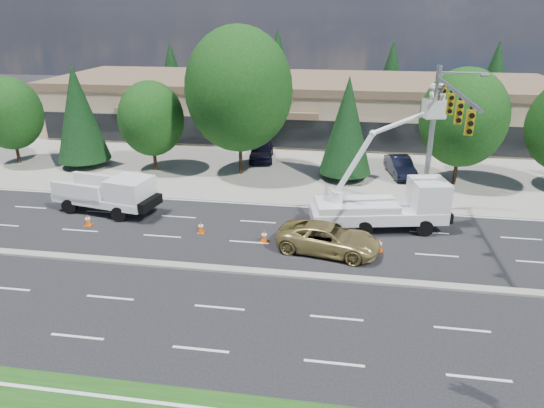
% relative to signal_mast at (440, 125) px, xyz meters
% --- Properties ---
extents(ground, '(140.00, 140.00, 0.00)m').
position_rel_signal_mast_xyz_m(ground, '(-10.03, -7.04, -6.06)').
color(ground, black).
rests_on(ground, ground).
extents(concrete_apron, '(140.00, 22.00, 0.01)m').
position_rel_signal_mast_xyz_m(concrete_apron, '(-10.03, 12.96, -6.05)').
color(concrete_apron, gray).
rests_on(concrete_apron, ground).
extents(road_median, '(120.00, 0.55, 0.12)m').
position_rel_signal_mast_xyz_m(road_median, '(-10.03, -7.04, -6.00)').
color(road_median, gray).
rests_on(road_median, ground).
extents(strip_mall, '(50.40, 15.40, 5.50)m').
position_rel_signal_mast_xyz_m(strip_mall, '(-10.03, 22.93, -3.23)').
color(strip_mall, tan).
rests_on(strip_mall, ground).
extents(tree_front_a, '(5.10, 5.10, 7.08)m').
position_rel_signal_mast_xyz_m(tree_front_a, '(-32.03, 7.96, -1.92)').
color(tree_front_a, '#332114').
rests_on(tree_front_a, ground).
extents(tree_front_b, '(4.14, 4.14, 8.16)m').
position_rel_signal_mast_xyz_m(tree_front_b, '(-26.03, 7.96, -1.68)').
color(tree_front_b, '#332114').
rests_on(tree_front_b, ground).
extents(tree_front_c, '(5.06, 5.06, 7.01)m').
position_rel_signal_mast_xyz_m(tree_front_c, '(-20.03, 7.96, -1.95)').
color(tree_front_c, '#332114').
rests_on(tree_front_c, ground).
extents(tree_front_d, '(7.96, 7.96, 11.05)m').
position_rel_signal_mast_xyz_m(tree_front_d, '(-13.03, 7.96, 0.41)').
color(tree_front_d, '#332114').
rests_on(tree_front_d, ground).
extents(tree_front_e, '(3.88, 3.88, 7.65)m').
position_rel_signal_mast_xyz_m(tree_front_e, '(-5.03, 7.96, -1.95)').
color(tree_front_e, '#332114').
rests_on(tree_front_e, ground).
extents(tree_front_f, '(6.04, 6.04, 8.38)m').
position_rel_signal_mast_xyz_m(tree_front_f, '(2.97, 7.96, -1.15)').
color(tree_front_f, '#332114').
rests_on(tree_front_f, ground).
extents(tree_back_a, '(4.20, 4.20, 8.28)m').
position_rel_signal_mast_xyz_m(tree_back_a, '(-28.03, 34.96, -1.62)').
color(tree_back_a, '#332114').
rests_on(tree_back_a, ground).
extents(tree_back_b, '(5.06, 5.06, 9.96)m').
position_rel_signal_mast_xyz_m(tree_back_b, '(-14.03, 34.96, -0.71)').
color(tree_back_b, '#332114').
rests_on(tree_back_b, ground).
extents(tree_back_c, '(4.41, 4.41, 8.68)m').
position_rel_signal_mast_xyz_m(tree_back_c, '(-0.03, 34.96, -1.40)').
color(tree_back_c, '#332114').
rests_on(tree_back_c, ground).
extents(tree_back_d, '(4.45, 4.45, 8.77)m').
position_rel_signal_mast_xyz_m(tree_back_d, '(11.97, 34.96, -1.35)').
color(tree_back_d, '#332114').
rests_on(tree_back_d, ground).
extents(signal_mast, '(2.76, 10.16, 9.00)m').
position_rel_signal_mast_xyz_m(signal_mast, '(0.00, 0.00, 0.00)').
color(signal_mast, gray).
rests_on(signal_mast, ground).
extents(utility_pickup, '(6.64, 3.48, 2.42)m').
position_rel_signal_mast_xyz_m(utility_pickup, '(-19.43, -0.93, -5.06)').
color(utility_pickup, white).
rests_on(utility_pickup, ground).
extents(bucket_truck, '(8.03, 3.78, 8.33)m').
position_rel_signal_mast_xyz_m(bucket_truck, '(-2.25, -0.78, -4.24)').
color(bucket_truck, white).
rests_on(bucket_truck, ground).
extents(traffic_cone_a, '(0.40, 0.40, 0.70)m').
position_rel_signal_mast_xyz_m(traffic_cone_a, '(-19.91, -3.07, -5.72)').
color(traffic_cone_a, '#F15307').
rests_on(traffic_cone_a, ground).
extents(traffic_cone_b, '(0.40, 0.40, 0.70)m').
position_rel_signal_mast_xyz_m(traffic_cone_b, '(-12.98, -3.05, -5.72)').
color(traffic_cone_b, '#F15307').
rests_on(traffic_cone_b, ground).
extents(traffic_cone_c, '(0.40, 0.40, 0.70)m').
position_rel_signal_mast_xyz_m(traffic_cone_c, '(-9.21, -3.63, -5.72)').
color(traffic_cone_c, '#F15307').
rests_on(traffic_cone_c, ground).
extents(traffic_cone_d, '(0.40, 0.40, 0.70)m').
position_rel_signal_mast_xyz_m(traffic_cone_d, '(-3.00, -3.78, -5.72)').
color(traffic_cone_d, '#F15307').
rests_on(traffic_cone_d, ground).
extents(minivan, '(5.78, 3.50, 1.50)m').
position_rel_signal_mast_xyz_m(minivan, '(-5.67, -4.24, -5.31)').
color(minivan, tan).
rests_on(minivan, ground).
extents(parked_car_west, '(2.55, 5.05, 1.65)m').
position_rel_signal_mast_xyz_m(parked_car_west, '(-12.10, 11.96, -5.23)').
color(parked_car_west, black).
rests_on(parked_car_west, ground).
extents(parked_car_east, '(2.32, 4.61, 1.45)m').
position_rel_signal_mast_xyz_m(parked_car_east, '(-0.81, 9.39, -5.33)').
color(parked_car_east, black).
rests_on(parked_car_east, ground).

